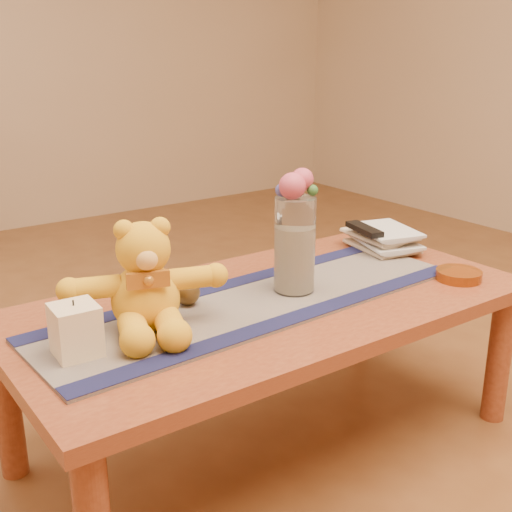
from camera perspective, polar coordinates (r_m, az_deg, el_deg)
floor at (r=1.98m, az=1.23°, el=-15.91°), size 5.50×5.50×0.00m
coffee_table_top at (r=1.77m, az=1.32°, el=-4.32°), size 1.40×0.70×0.04m
table_leg_fr at (r=2.12m, az=20.36°, el=-8.26°), size 0.07×0.07×0.41m
table_leg_bl at (r=1.87m, az=-20.81°, el=-12.06°), size 0.07×0.07×0.41m
table_leg_br at (r=2.45m, az=9.23°, el=-3.68°), size 0.07×0.07×0.41m
persian_runner at (r=1.73m, az=0.15°, el=-4.00°), size 1.21×0.40×0.01m
runner_border_near at (r=1.63m, az=3.33°, el=-5.35°), size 1.20×0.11×0.00m
runner_border_far at (r=1.84m, az=-2.66°, el=-2.51°), size 1.20×0.11×0.00m
teddy_bear at (r=1.56m, az=-9.66°, el=-1.78°), size 0.45×0.41×0.25m
pillar_candle at (r=1.47m, az=-15.39°, el=-6.22°), size 0.10×0.10×0.11m
candle_wick at (r=1.45m, az=-15.60°, el=-3.95°), size 0.00×0.00×0.01m
glass_vase at (r=1.76m, az=3.39°, el=0.96°), size 0.11×0.11×0.26m
potpourri_fill at (r=1.77m, az=3.36°, el=-0.24°), size 0.09×0.09×0.18m
rose_left at (r=1.70m, az=3.17°, el=6.09°), size 0.07×0.07×0.07m
rose_right at (r=1.73m, az=4.04°, el=6.67°), size 0.06×0.06×0.06m
blue_flower_back at (r=1.75m, az=3.02°, el=6.24°), size 0.04×0.04×0.04m
blue_flower_side at (r=1.72m, az=2.28°, el=5.74°), size 0.04×0.04×0.04m
leaf_sprig at (r=1.73m, az=4.93°, el=5.71°), size 0.03×0.03×0.03m
bronze_ball at (r=1.70m, az=-6.00°, el=-3.16°), size 0.09×0.09×0.07m
book_bottom at (r=2.16m, az=9.15°, el=0.49°), size 0.20×0.25×0.02m
book_lower at (r=2.15m, az=9.34°, el=0.95°), size 0.22×0.26×0.02m
book_upper at (r=2.15m, az=9.02°, el=1.46°), size 0.19×0.24×0.02m
book_top at (r=2.14m, az=9.34°, el=1.94°), size 0.22×0.26×0.02m
tv_remote at (r=2.13m, az=9.39°, el=2.32°), size 0.08×0.17×0.02m
amber_dish at (r=1.98m, az=17.20°, el=-1.59°), size 0.14×0.14×0.03m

